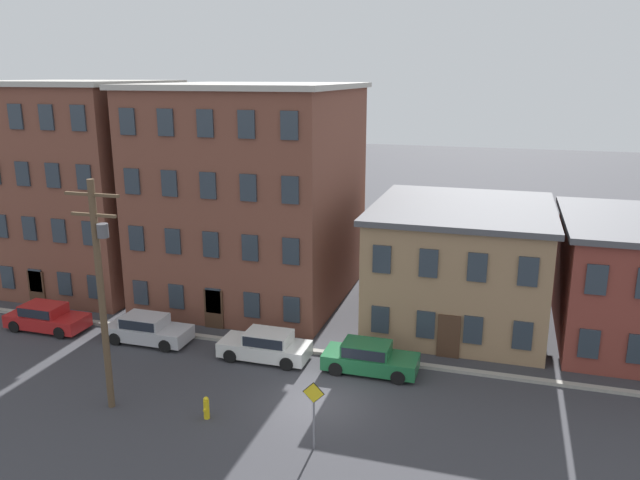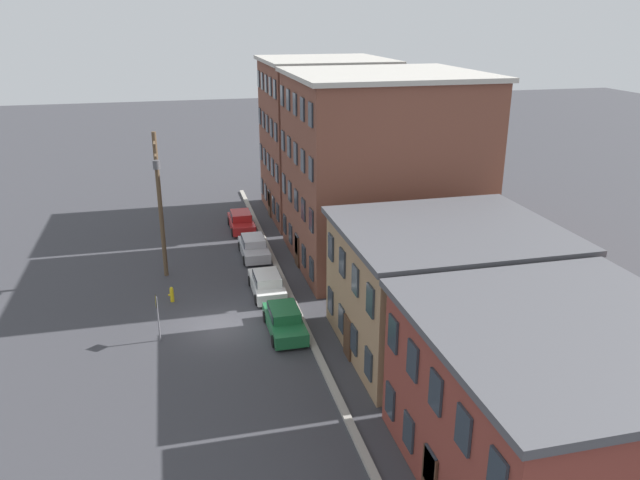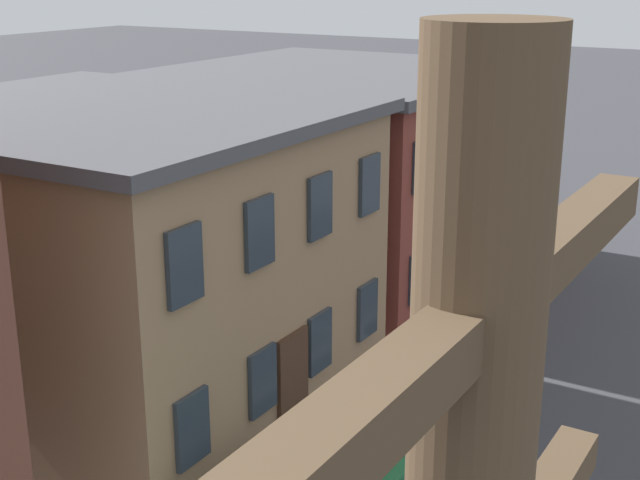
% 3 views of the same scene
% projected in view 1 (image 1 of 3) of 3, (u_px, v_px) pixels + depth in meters
% --- Properties ---
extents(ground_plane, '(200.00, 200.00, 0.00)m').
position_uv_depth(ground_plane, '(322.00, 402.00, 26.55)').
color(ground_plane, '#38383D').
extents(kerb_strip, '(56.00, 0.36, 0.16)m').
position_uv_depth(kerb_strip, '(348.00, 356.00, 30.69)').
color(kerb_strip, '#9E998E').
rests_on(kerb_strip, ground_plane).
extents(apartment_corner, '(10.80, 10.07, 13.12)m').
position_uv_depth(apartment_corner, '(80.00, 185.00, 40.31)').
color(apartment_corner, brown).
rests_on(apartment_corner, ground_plane).
extents(apartment_midblock, '(11.78, 12.39, 12.99)m').
position_uv_depth(apartment_midblock, '(254.00, 192.00, 38.13)').
color(apartment_midblock, brown).
rests_on(apartment_midblock, ground_plane).
extents(apartment_far, '(9.59, 10.70, 6.63)m').
position_uv_depth(apartment_far, '(460.00, 263.00, 34.62)').
color(apartment_far, '#9E7A56').
rests_on(apartment_far, ground_plane).
extents(car_red, '(4.40, 1.92, 1.43)m').
position_uv_depth(car_red, '(46.00, 316.00, 33.90)').
color(car_red, '#B21E1E').
rests_on(car_red, ground_plane).
extents(car_silver, '(4.40, 1.92, 1.43)m').
position_uv_depth(car_silver, '(147.00, 328.00, 32.33)').
color(car_silver, '#B7B7BC').
rests_on(car_silver, ground_plane).
extents(car_white, '(4.40, 1.92, 1.43)m').
position_uv_depth(car_white, '(266.00, 345.00, 30.35)').
color(car_white, silver).
rests_on(car_white, ground_plane).
extents(car_green, '(4.40, 1.92, 1.43)m').
position_uv_depth(car_green, '(369.00, 357.00, 29.07)').
color(car_green, '#1E6638').
rests_on(car_green, ground_plane).
extents(caution_sign, '(0.84, 0.08, 2.72)m').
position_uv_depth(caution_sign, '(314.00, 405.00, 22.78)').
color(caution_sign, slate).
rests_on(caution_sign, ground_plane).
extents(utility_pole, '(2.40, 0.44, 9.64)m').
position_uv_depth(utility_pole, '(101.00, 284.00, 24.78)').
color(utility_pole, brown).
rests_on(utility_pole, ground_plane).
extents(fire_hydrant, '(0.24, 0.34, 0.96)m').
position_uv_depth(fire_hydrant, '(206.00, 408.00, 25.14)').
color(fire_hydrant, yellow).
rests_on(fire_hydrant, ground_plane).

